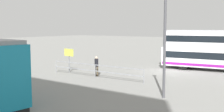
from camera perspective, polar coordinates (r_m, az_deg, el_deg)
The scene contains 6 objects.
ground_plane at distance 26.63m, azimuth 11.85°, elevation -3.09°, with size 160.00×160.00×0.00m, color gray.
double_decker_bus at distance 28.02m, azimuth 21.94°, elevation 1.09°, with size 11.52×3.67×3.82m.
pedestrian_near_railing at distance 23.45m, azimuth -3.20°, elevation -1.81°, with size 0.36×0.33×1.68m.
pedestrian_railing at distance 22.87m, azimuth -3.49°, elevation -2.56°, with size 9.16×0.24×1.08m.
info_sign at distance 25.87m, azimuth -8.80°, elevation 0.21°, with size 1.25×0.23×2.24m.
street_lamp at distance 16.30m, azimuth 10.76°, elevation 4.87°, with size 0.36×0.36×6.57m.
Camera 1 is at (-9.91, 24.37, 4.16)m, focal length 44.71 mm.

